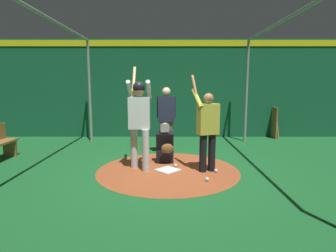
# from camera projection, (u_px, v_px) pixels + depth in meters

# --- Properties ---
(ground_plane) EXTENTS (27.85, 27.85, 0.00)m
(ground_plane) POSITION_uv_depth(u_px,v_px,m) (168.00, 170.00, 5.85)
(ground_plane) COLOR #195B28
(dirt_circle) EXTENTS (2.99, 2.99, 0.01)m
(dirt_circle) POSITION_uv_depth(u_px,v_px,m) (168.00, 170.00, 5.85)
(dirt_circle) COLOR #9E4C28
(dirt_circle) RESTS_ON ground
(home_plate) EXTENTS (0.59, 0.59, 0.01)m
(home_plate) POSITION_uv_depth(u_px,v_px,m) (168.00, 170.00, 5.85)
(home_plate) COLOR white
(home_plate) RESTS_ON dirt_circle
(batter) EXTENTS (0.68, 0.49, 2.19)m
(batter) POSITION_uv_depth(u_px,v_px,m) (139.00, 116.00, 5.77)
(batter) COLOR #BCBCC0
(batter) RESTS_ON ground
(catcher) EXTENTS (0.58, 0.40, 0.93)m
(catcher) POSITION_uv_depth(u_px,v_px,m) (165.00, 147.00, 6.44)
(catcher) COLOR black
(catcher) RESTS_ON ground
(umpire) EXTENTS (0.22, 0.49, 1.73)m
(umpire) POSITION_uv_depth(u_px,v_px,m) (166.00, 117.00, 7.19)
(umpire) COLOR #4C4C51
(umpire) RESTS_ON ground
(visitor) EXTENTS (0.54, 0.58, 2.00)m
(visitor) POSITION_uv_depth(u_px,v_px,m) (208.00, 127.00, 5.66)
(visitor) COLOR black
(visitor) RESTS_ON ground
(back_wall) EXTENTS (0.22, 11.85, 3.32)m
(back_wall) POSITION_uv_depth(u_px,v_px,m) (168.00, 88.00, 9.53)
(back_wall) COLOR #145133
(back_wall) RESTS_ON ground
(cage_frame) EXTENTS (6.29, 5.02, 3.19)m
(cage_frame) POSITION_uv_depth(u_px,v_px,m) (168.00, 61.00, 5.52)
(cage_frame) COLOR gray
(cage_frame) RESTS_ON ground
(bat_rack) EXTENTS (0.58, 0.20, 1.05)m
(bat_rack) POSITION_uv_depth(u_px,v_px,m) (274.00, 123.00, 9.46)
(bat_rack) COLOR olive
(bat_rack) RESTS_ON ground
(baseball_0) EXTENTS (0.07, 0.07, 0.07)m
(baseball_0) POSITION_uv_depth(u_px,v_px,m) (216.00, 171.00, 5.69)
(baseball_0) COLOR white
(baseball_0) RESTS_ON dirt_circle
(baseball_1) EXTENTS (0.07, 0.07, 0.07)m
(baseball_1) POSITION_uv_depth(u_px,v_px,m) (207.00, 179.00, 5.17)
(baseball_1) COLOR white
(baseball_1) RESTS_ON dirt_circle
(baseball_2) EXTENTS (0.07, 0.07, 0.07)m
(baseball_2) POSITION_uv_depth(u_px,v_px,m) (176.00, 165.00, 6.07)
(baseball_2) COLOR white
(baseball_2) RESTS_ON dirt_circle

